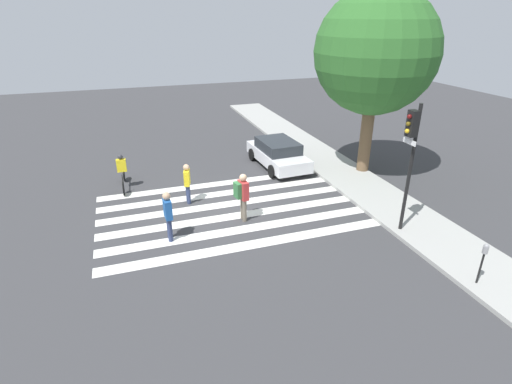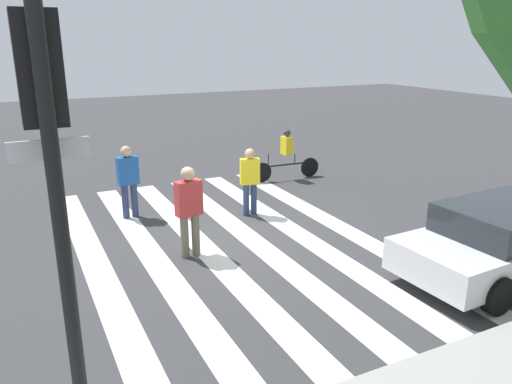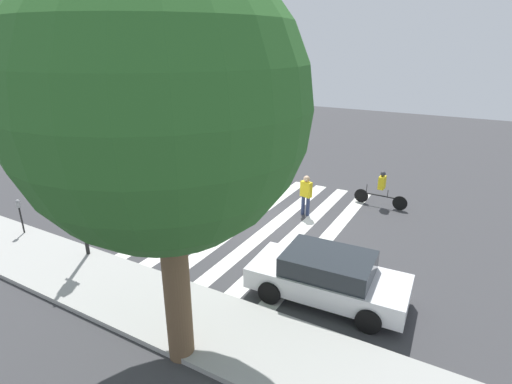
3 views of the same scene
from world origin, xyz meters
name	(u,v)px [view 1 (image 1 of 3)]	position (x,y,z in m)	size (l,w,h in m)	color
ground_plane	(229,210)	(0.00, 0.00, 0.00)	(60.00, 60.00, 0.00)	#38383A
sidewalk_curb	(365,188)	(0.00, 6.25, 0.07)	(36.00, 2.50, 0.14)	#9E9E99
crosswalk_stripes	(229,210)	(0.00, 0.00, 0.00)	(5.98, 10.00, 0.01)	silver
traffic_light	(411,146)	(3.61, 5.22, 3.22)	(0.60, 0.50, 4.60)	black
parking_meter	(484,255)	(6.93, 5.45, 1.06)	(0.15, 0.15, 1.43)	black
street_tree	(376,53)	(-1.87, 7.27, 5.56)	(5.39, 5.39, 8.28)	brown
pedestrian_adult_tall_backpack	(242,194)	(0.93, 0.29, 1.09)	(0.55, 0.48, 1.86)	#6B6051
pedestrian_child_with_backpack	(187,181)	(-1.21, -1.38, 0.95)	(0.50, 0.33, 1.68)	navy
pedestrian_adult_blue_shirt	(168,214)	(1.49, -2.49, 1.01)	(0.51, 0.27, 1.79)	navy
cyclist_near_curb	(122,170)	(-3.64, -3.83, 0.86)	(2.27, 0.41, 1.57)	black
car_parked_dark_suv	(278,153)	(-3.96, 3.65, 0.70)	(4.30, 2.10, 1.36)	silver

